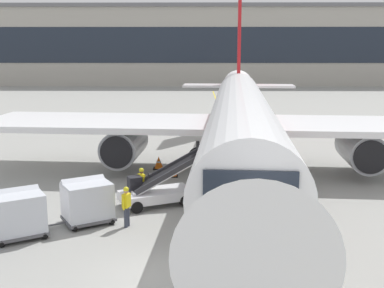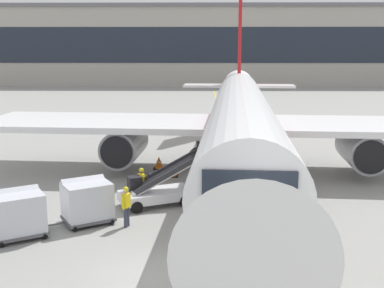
% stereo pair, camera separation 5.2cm
% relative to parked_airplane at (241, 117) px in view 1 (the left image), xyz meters
% --- Properties ---
extents(ground_plane, '(600.00, 600.00, 0.00)m').
position_rel_parked_airplane_xyz_m(ground_plane, '(-3.87, -13.81, -3.32)').
color(ground_plane, gray).
extents(parked_airplane, '(31.62, 40.66, 13.52)m').
position_rel_parked_airplane_xyz_m(parked_airplane, '(0.00, 0.00, 0.00)').
color(parked_airplane, white).
rests_on(parked_airplane, ground).
extents(belt_loader, '(5.36, 3.31, 3.00)m').
position_rel_parked_airplane_xyz_m(belt_loader, '(-4.32, -6.41, -2.45)').
color(belt_loader, silver).
rests_on(belt_loader, ground).
extents(baggage_cart_lead, '(2.75, 2.40, 1.91)m').
position_rel_parked_airplane_xyz_m(baggage_cart_lead, '(-7.30, -8.91, -2.32)').
color(baggage_cart_lead, '#515156').
rests_on(baggage_cart_lead, ground).
extents(baggage_cart_second, '(2.75, 2.40, 1.91)m').
position_rel_parked_airplane_xyz_m(baggage_cart_second, '(-9.66, -10.51, -2.32)').
color(baggage_cart_second, '#515156').
rests_on(baggage_cart_second, ground).
extents(ground_crew_by_loader, '(0.36, 0.54, 1.74)m').
position_rel_parked_airplane_xyz_m(ground_crew_by_loader, '(-5.54, -9.36, -2.32)').
color(ground_crew_by_loader, '#333847').
rests_on(ground_crew_by_loader, ground).
extents(ground_crew_by_carts, '(0.39, 0.51, 1.74)m').
position_rel_parked_airplane_xyz_m(ground_crew_by_carts, '(-5.27, -6.20, -2.32)').
color(ground_crew_by_carts, black).
rests_on(ground_crew_by_carts, ground).
extents(ground_crew_marshaller, '(0.42, 0.47, 1.74)m').
position_rel_parked_airplane_xyz_m(ground_crew_marshaller, '(-7.38, -8.14, -2.32)').
color(ground_crew_marshaller, black).
rests_on(ground_crew_marshaller, ground).
extents(safety_cone_engine_keepout, '(0.54, 0.54, 0.61)m').
position_rel_parked_airplane_xyz_m(safety_cone_engine_keepout, '(-3.99, -1.40, -3.02)').
color(safety_cone_engine_keepout, black).
rests_on(safety_cone_engine_keepout, ground).
extents(safety_cone_wingtip, '(0.69, 0.69, 0.78)m').
position_rel_parked_airplane_xyz_m(safety_cone_wingtip, '(-4.99, 0.41, -2.94)').
color(safety_cone_wingtip, black).
rests_on(safety_cone_wingtip, ground).
extents(apron_guidance_line_lead_in, '(0.20, 110.00, 0.01)m').
position_rel_parked_airplane_xyz_m(apron_guidance_line_lead_in, '(0.09, -0.76, -3.31)').
color(apron_guidance_line_lead_in, yellow).
rests_on(apron_guidance_line_lead_in, ground).
extents(terminal_building, '(99.23, 14.43, 15.65)m').
position_rel_parked_airplane_xyz_m(terminal_building, '(3.33, 71.56, 4.46)').
color(terminal_building, '#A8A399').
rests_on(terminal_building, ground).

